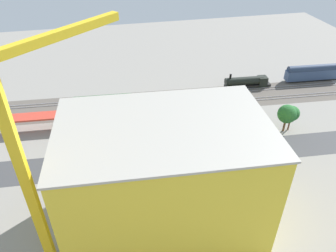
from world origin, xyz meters
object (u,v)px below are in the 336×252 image
object	(u,v)px
parked_car_1	(250,154)
traffic_light	(93,169)
street_tree_1	(108,136)
passenger_coach	(313,72)
parked_car_0	(274,149)
platform_canopy_near	(125,110)
parked_car_5	(146,167)
street_tree_5	(162,135)
street_tree_0	(287,114)
parked_car_2	(225,157)
box_truck_0	(118,160)
parked_car_3	(201,160)
construction_building	(164,177)
street_tree_4	(252,117)
parked_car_4	(176,165)
tower_crane	(33,157)
street_tree_2	(86,140)
freight_coach_far	(103,104)
parked_car_7	(94,177)
parked_car_6	(123,170)
locomotive	(248,82)
street_tree_3	(292,113)

from	to	relation	value
parked_car_1	traffic_light	world-z (taller)	traffic_light
street_tree_1	passenger_coach	bearing A→B (deg)	-160.28
parked_car_0	traffic_light	size ratio (longest dim) A/B	0.72
platform_canopy_near	parked_car_5	size ratio (longest dim) A/B	16.30
platform_canopy_near	street_tree_5	distance (m)	15.99
street_tree_0	street_tree_5	bearing A→B (deg)	0.46
street_tree_1	parked_car_2	bearing A→B (deg)	163.54
platform_canopy_near	box_truck_0	size ratio (longest dim) A/B	7.13
platform_canopy_near	parked_car_3	world-z (taller)	platform_canopy_near
construction_building	street_tree_4	xyz separation A→B (m)	(-27.84, -22.44, -5.35)
parked_car_4	tower_crane	size ratio (longest dim) A/B	0.11
box_truck_0	street_tree_4	distance (m)	35.92
street_tree_0	street_tree_1	world-z (taller)	street_tree_0
parked_car_2	street_tree_2	bearing A→B (deg)	-15.46
freight_coach_far	parked_car_3	bearing A→B (deg)	127.75
parked_car_7	parked_car_2	bearing A→B (deg)	-179.50
parked_car_6	construction_building	bearing A→B (deg)	114.96
street_tree_1	street_tree_4	xyz separation A→B (m)	(-36.97, -0.34, 0.07)
freight_coach_far	street_tree_2	bearing A→B (deg)	75.29
parked_car_7	tower_crane	bearing A→B (deg)	71.64
parked_car_3	passenger_coach	bearing A→B (deg)	-146.40
parked_car_3	parked_car_7	world-z (taller)	parked_car_7
parked_car_6	parked_car_7	world-z (taller)	parked_car_7
passenger_coach	traffic_light	bearing A→B (deg)	24.87
locomotive	tower_crane	world-z (taller)	tower_crane
parked_car_5	construction_building	xyz separation A→B (m)	(-1.35, 14.49, 10.08)
parked_car_0	street_tree_3	world-z (taller)	street_tree_3
box_truck_0	street_tree_2	bearing A→B (deg)	-40.53
freight_coach_far	parked_car_6	world-z (taller)	freight_coach_far
passenger_coach	street_tree_2	size ratio (longest dim) A/B	2.75
parked_car_5	street_tree_3	bearing A→B (deg)	-169.20
parked_car_1	traffic_light	distance (m)	37.27
street_tree_5	parked_car_2	bearing A→B (deg)	151.61
street_tree_0	street_tree_5	size ratio (longest dim) A/B	1.28
passenger_coach	traffic_light	distance (m)	83.18
street_tree_1	street_tree_2	size ratio (longest dim) A/B	1.07
street_tree_1	street_tree_3	xyz separation A→B (m)	(-48.22, -0.11, -0.17)
platform_canopy_near	parked_car_4	distance (m)	24.24
parked_car_7	tower_crane	world-z (taller)	tower_crane
construction_building	traffic_light	distance (m)	19.43
parked_car_2	construction_building	bearing A→B (deg)	38.23
passenger_coach	parked_car_7	bearing A→B (deg)	24.18
parked_car_1	street_tree_0	world-z (taller)	street_tree_0
parked_car_1	construction_building	bearing A→B (deg)	29.55
tower_crane	parked_car_6	bearing A→B (deg)	-123.21
passenger_coach	street_tree_1	xyz separation A→B (m)	(71.58, 25.66, 2.36)
locomotive	parked_car_3	xyz separation A→B (m)	(26.62, 33.63, -1.11)
parked_car_5	street_tree_3	world-z (taller)	street_tree_3
locomotive	parked_car_3	size ratio (longest dim) A/B	3.65
construction_building	traffic_light	bearing A→B (deg)	-40.57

